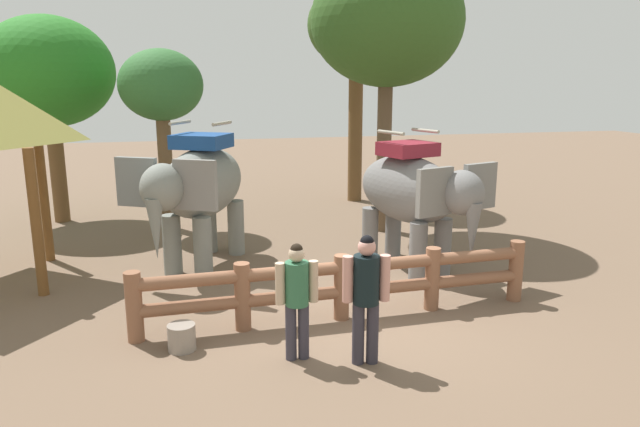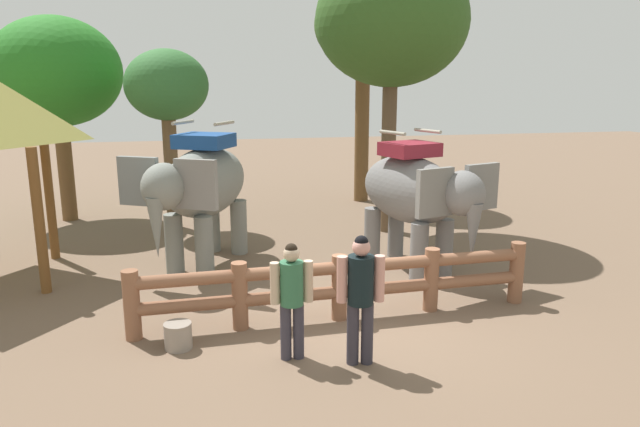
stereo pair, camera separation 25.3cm
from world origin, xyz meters
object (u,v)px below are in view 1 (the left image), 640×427
object	(u,v)px
log_fence	(342,283)
tree_far_left	(161,89)
tree_back_center	(357,29)
tree_deep_back	(387,22)
tree_far_right	(48,73)
feed_bucket	(182,337)
tourist_man_in_blue	(366,290)
elephant_near_left	(199,187)
tourist_woman_in_black	(297,293)
elephant_center	(413,193)

from	to	relation	value
log_fence	tree_far_left	size ratio (longest dim) A/B	1.45
tree_back_center	tree_deep_back	distance (m)	3.85
tree_far_right	feed_bucket	world-z (taller)	tree_far_right
tourist_man_in_blue	tree_far_right	bearing A→B (deg)	119.25
elephant_near_left	tree_back_center	distance (m)	8.40
tourist_man_in_blue	tree_deep_back	bearing A→B (deg)	68.53
tourist_man_in_blue	tree_back_center	distance (m)	11.71
tourist_man_in_blue	tree_back_center	world-z (taller)	tree_back_center
log_fence	feed_bucket	size ratio (longest dim) A/B	16.63
tourist_woman_in_black	tourist_man_in_blue	xyz separation A→B (m)	(0.85, -0.33, 0.08)
elephant_center	tree_far_right	bearing A→B (deg)	141.00
elephant_center	tourist_man_in_blue	distance (m)	4.18
tree_back_center	feed_bucket	distance (m)	12.06
log_fence	tourist_woman_in_black	xyz separation A→B (m)	(-0.95, -1.17, 0.34)
tree_far_right	log_fence	bearing A→B (deg)	-55.98
tree_back_center	tree_deep_back	size ratio (longest dim) A/B	1.00
tourist_woman_in_black	tree_deep_back	world-z (taller)	tree_deep_back
feed_bucket	log_fence	bearing A→B (deg)	12.05
elephant_center	tourist_woman_in_black	distance (m)	4.43
elephant_center	tree_far_left	size ratio (longest dim) A/B	0.74
tree_far_right	feed_bucket	size ratio (longest dim) A/B	13.69
elephant_center	tree_far_left	world-z (taller)	tree_far_left
elephant_near_left	feed_bucket	xyz separation A→B (m)	(-0.44, -3.78, -1.45)
tree_far_left	tree_deep_back	size ratio (longest dim) A/B	0.68
log_fence	tree_deep_back	bearing A→B (deg)	63.94
log_fence	tree_deep_back	world-z (taller)	tree_deep_back
elephant_near_left	tourist_woman_in_black	distance (m)	4.61
log_fence	elephant_near_left	bearing A→B (deg)	121.90
tourist_man_in_blue	tree_far_left	xyz separation A→B (m)	(-2.61, 8.17, 2.47)
tree_back_center	log_fence	bearing A→B (deg)	-108.26
tourist_man_in_blue	tree_far_left	distance (m)	8.93
elephant_near_left	tree_deep_back	bearing A→B (deg)	22.84
tree_back_center	tree_deep_back	bearing A→B (deg)	-96.56
elephant_center	tourist_woman_in_black	size ratio (longest dim) A/B	2.04
elephant_near_left	tree_deep_back	size ratio (longest dim) A/B	0.52
tree_far_right	tree_deep_back	size ratio (longest dim) A/B	0.81
tourist_woman_in_black	tourist_man_in_blue	bearing A→B (deg)	-21.34
tourist_woman_in_black	feed_bucket	xyz separation A→B (m)	(-1.52, 0.64, -0.75)
elephant_center	tourist_man_in_blue	xyz separation A→B (m)	(-2.12, -3.56, -0.53)
log_fence	feed_bucket	xyz separation A→B (m)	(-2.47, -0.53, -0.42)
log_fence	feed_bucket	distance (m)	2.56
tourist_woman_in_black	tree_deep_back	size ratio (longest dim) A/B	0.25
elephant_near_left	elephant_center	xyz separation A→B (m)	(4.05, -1.20, -0.08)
tourist_woman_in_black	tree_back_center	size ratio (longest dim) A/B	0.25
elephant_center	feed_bucket	world-z (taller)	elephant_center
tourist_man_in_blue	elephant_center	bearing A→B (deg)	59.19
elephant_near_left	tree_back_center	world-z (taller)	tree_back_center
feed_bucket	tree_far_right	bearing A→B (deg)	109.24
log_fence	feed_bucket	world-z (taller)	log_fence
tree_deep_back	feed_bucket	size ratio (longest dim) A/B	16.94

